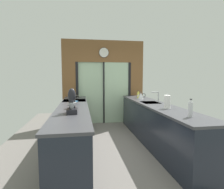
{
  "coord_description": "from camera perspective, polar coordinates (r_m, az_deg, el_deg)",
  "views": [
    {
      "loc": [
        -0.74,
        -3.58,
        1.53
      ],
      "look_at": [
        -0.01,
        0.73,
        1.11
      ],
      "focal_mm": 29.49,
      "sensor_mm": 36.0,
      "label": 1
    }
  ],
  "objects": [
    {
      "name": "mixing_bowl_far",
      "position": [
        5.48,
        -11.14,
        -0.58
      ],
      "size": [
        0.2,
        0.2,
        0.07
      ],
      "color": "#514C47",
      "rests_on": "left_counter_run"
    },
    {
      "name": "stand_mixer",
      "position": [
        3.12,
        -12.29,
        -2.84
      ],
      "size": [
        0.17,
        0.27,
        0.42
      ],
      "color": "black",
      "rests_on": "left_counter_run"
    },
    {
      "name": "sink_faucet",
      "position": [
        4.53,
        13.8,
        -0.19
      ],
      "size": [
        0.19,
        0.02,
        0.26
      ],
      "color": "#B7BABC",
      "rests_on": "right_counter_run"
    },
    {
      "name": "ground_plane",
      "position": [
        4.52,
        0.4,
        -14.4
      ],
      "size": [
        5.04,
        7.6,
        0.02
      ],
      "primitive_type": "cube",
      "color": "slate"
    },
    {
      "name": "left_counter_run",
      "position": [
        3.87,
        -11.97,
        -10.57
      ],
      "size": [
        0.62,
        3.8,
        0.92
      ],
      "color": "#1E232D",
      "rests_on": "ground_plane"
    },
    {
      "name": "kettle",
      "position": [
        5.14,
        8.95,
        -0.36
      ],
      "size": [
        0.25,
        0.17,
        0.2
      ],
      "color": "#B7BABC",
      "rests_on": "right_counter_run"
    },
    {
      "name": "knife_block",
      "position": [
        3.63,
        -11.91,
        -2.69
      ],
      "size": [
        0.08,
        0.14,
        0.25
      ],
      "color": "brown",
      "rests_on": "left_counter_run"
    },
    {
      "name": "paper_towel_roll",
      "position": [
        3.68,
        16.76,
        -2.23
      ],
      "size": [
        0.14,
        0.14,
        0.29
      ],
      "color": "#B7BABC",
      "rests_on": "right_counter_run"
    },
    {
      "name": "right_counter_run",
      "position": [
        4.35,
        13.13,
        -8.8
      ],
      "size": [
        0.62,
        3.8,
        0.92
      ],
      "color": "#1E232D",
      "rests_on": "ground_plane"
    },
    {
      "name": "oven_range",
      "position": [
        4.95,
        -11.43,
        -7.12
      ],
      "size": [
        0.6,
        0.6,
        0.92
      ],
      "color": "#B7BABC",
      "rests_on": "ground_plane"
    },
    {
      "name": "back_wall_unit",
      "position": [
        6.03,
        -2.58,
        5.47
      ],
      "size": [
        2.64,
        0.12,
        2.7
      ],
      "color": "brown",
      "rests_on": "ground_plane"
    },
    {
      "name": "soap_bottle_far",
      "position": [
        5.36,
        8.14,
        -0.13
      ],
      "size": [
        0.07,
        0.07,
        0.21
      ],
      "color": "#D1CC4C",
      "rests_on": "right_counter_run"
    },
    {
      "name": "mixing_bowl_near",
      "position": [
        4.05,
        -11.66,
        -2.58
      ],
      "size": [
        0.18,
        0.18,
        0.09
      ],
      "color": "teal",
      "rests_on": "left_counter_run"
    },
    {
      "name": "soap_bottle_near",
      "position": [
        3.03,
        23.16,
        -4.19
      ],
      "size": [
        0.07,
        0.07,
        0.28
      ],
      "color": "silver",
      "rests_on": "right_counter_run"
    }
  ]
}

